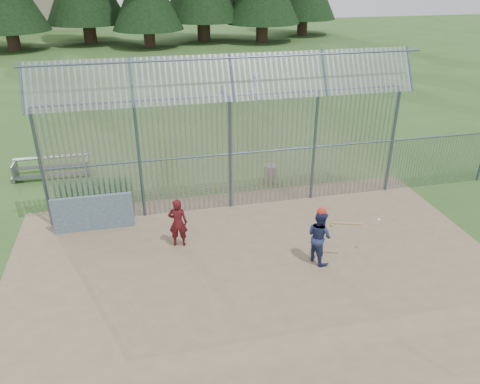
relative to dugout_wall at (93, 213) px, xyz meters
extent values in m
plane|color=#2D511E|center=(4.60, -2.90, -0.62)|extent=(120.00, 120.00, 0.00)
cube|color=#756047|center=(4.60, -3.40, -0.61)|extent=(14.00, 10.00, 0.02)
cube|color=#38566B|center=(0.00, 0.00, 0.00)|extent=(2.50, 0.12, 1.20)
imported|color=navy|center=(6.38, -3.24, 0.21)|extent=(0.86, 0.96, 1.62)
imported|color=maroon|center=(2.55, -1.52, 0.18)|extent=(0.64, 0.49, 1.56)
imported|color=gray|center=(9.05, 14.52, 0.23)|extent=(0.95, 0.76, 1.69)
imported|color=slate|center=(6.89, 14.02, -0.11)|extent=(0.65, 0.46, 1.03)
sphere|color=red|center=(6.38, -3.24, 1.00)|extent=(0.26, 0.26, 0.26)
cylinder|color=#AA7F4C|center=(7.08, -3.39, 0.63)|extent=(0.83, 0.32, 0.07)
sphere|color=#AA7F4C|center=(6.65, -3.39, 0.63)|extent=(0.09, 0.09, 0.09)
sphere|color=white|center=(8.13, -3.30, 0.56)|extent=(0.09, 0.09, 0.09)
cylinder|color=gray|center=(6.52, 2.18, -0.27)|extent=(0.52, 0.52, 0.70)
cylinder|color=#9EA0A5|center=(6.52, 2.18, 0.10)|extent=(0.56, 0.56, 0.05)
sphere|color=#9EA0A5|center=(6.52, 2.18, 0.15)|extent=(0.10, 0.10, 0.10)
cube|color=slate|center=(-1.87, 4.38, -0.42)|extent=(3.00, 0.25, 0.05)
cube|color=slate|center=(-1.87, 4.73, -0.17)|extent=(3.00, 0.25, 0.05)
cube|color=slate|center=(-1.87, 5.08, 0.08)|extent=(3.00, 0.25, 0.05)
cube|color=slate|center=(-3.27, 4.73, -0.27)|extent=(0.06, 0.90, 0.70)
cube|color=slate|center=(-0.47, 4.73, -0.27)|extent=(0.06, 0.90, 0.70)
cylinder|color=#47566B|center=(-1.40, 0.60, 1.38)|extent=(0.10, 0.10, 4.00)
cylinder|color=#47566B|center=(1.60, 0.60, 1.38)|extent=(0.10, 0.10, 4.00)
cylinder|color=#47566B|center=(4.60, 0.60, 1.38)|extent=(0.10, 0.10, 4.00)
cylinder|color=#47566B|center=(7.60, 0.60, 1.38)|extent=(0.10, 0.10, 4.00)
cylinder|color=#47566B|center=(10.60, 0.60, 1.38)|extent=(0.10, 0.10, 4.00)
cylinder|color=#47566B|center=(4.60, 0.60, 3.38)|extent=(12.00, 0.07, 0.07)
cylinder|color=#47566B|center=(4.60, 0.60, 1.38)|extent=(12.00, 0.06, 0.06)
cube|color=gray|center=(4.60, 0.60, 1.38)|extent=(12.00, 0.02, 4.00)
cube|color=gray|center=(4.60, 0.23, 4.03)|extent=(12.00, 0.77, 1.31)
cylinder|color=#47566B|center=(10.60, 0.60, 0.38)|extent=(0.08, 0.08, 2.00)
cylinder|color=#332319|center=(-9.40, 37.10, 0.91)|extent=(1.19, 1.19, 3.06)
cylinder|color=#332319|center=(-2.40, 40.10, 1.09)|extent=(1.33, 1.33, 3.42)
cylinder|color=#332319|center=(3.60, 36.10, 0.82)|extent=(1.12, 1.12, 2.88)
cylinder|color=#332319|center=(9.60, 39.10, 1.18)|extent=(1.40, 1.40, 3.60)
cylinder|color=#332319|center=(15.60, 37.10, 1.00)|extent=(1.26, 1.26, 3.24)
cylinder|color=#332319|center=(21.60, 41.10, 0.91)|extent=(1.19, 1.19, 3.06)
cube|color=#B2A58C|center=(-7.40, 55.10, 2.38)|extent=(8.00, 7.00, 6.00)
camera|label=1|loc=(1.69, -13.76, 7.22)|focal=35.00mm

